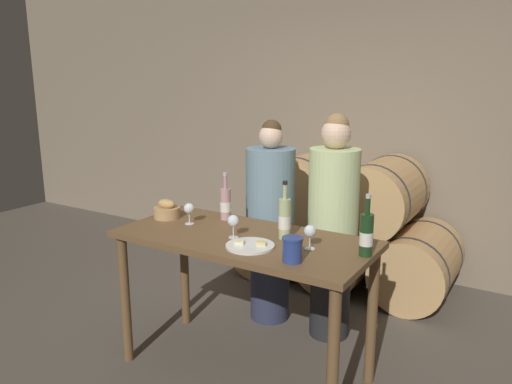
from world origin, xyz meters
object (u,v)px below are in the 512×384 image
wine_bottle_rose (226,203)px  wine_glass_center (310,232)px  person_right (333,227)px  wine_bottle_red (366,235)px  person_left (270,223)px  blue_crock (292,249)px  wine_bottle_white (285,218)px  tasting_table (244,256)px  wine_glass_left (233,221)px  bread_basket (167,211)px  cheese_plate (250,246)px  wine_glass_far_left (189,209)px

wine_bottle_rose → wine_glass_center: bearing=-18.4°
person_right → wine_bottle_red: 0.84m
person_left → blue_crock: person_left is taller
wine_bottle_white → wine_bottle_rose: (-0.54, 0.16, -0.01)m
tasting_table → wine_bottle_white: wine_bottle_white is taller
person_right → blue_crock: (0.17, -0.95, 0.17)m
wine_bottle_white → wine_bottle_rose: bearing=164.0°
wine_glass_left → wine_glass_center: bearing=6.2°
bread_basket → wine_glass_center: size_ratio=1.27×
person_right → bread_basket: (-0.96, -0.66, 0.14)m
person_left → wine_bottle_red: size_ratio=4.52×
person_right → blue_crock: bearing=-80.1°
wine_bottle_rose → wine_glass_left: bearing=-48.7°
wine_bottle_white → blue_crock: 0.39m
bread_basket → tasting_table: bearing=-5.4°
wine_bottle_red → blue_crock: size_ratio=2.57×
person_right → wine_bottle_red: person_right is taller
person_right → wine_bottle_red: (0.47, -0.67, 0.21)m
person_left → person_right: 0.51m
wine_bottle_rose → blue_crock: 0.89m
wine_bottle_white → wine_bottle_rose: 0.56m
wine_glass_center → wine_bottle_white: bearing=155.9°
cheese_plate → wine_bottle_rose: bearing=138.4°
person_right → tasting_table: bearing=-111.4°
wine_glass_center → blue_crock: bearing=-88.8°
person_left → wine_bottle_white: 0.83m
blue_crock → cheese_plate: bearing=165.9°
wine_glass_far_left → wine_bottle_white: bearing=5.3°
tasting_table → wine_glass_left: size_ratio=11.17×
person_right → wine_glass_left: person_right is taller
bread_basket → wine_glass_far_left: 0.24m
wine_glass_center → wine_bottle_red: bearing=12.1°
person_right → wine_glass_left: 0.87m
tasting_table → blue_crock: 0.55m
wine_bottle_white → tasting_table: bearing=-158.7°
person_right → wine_bottle_rose: (-0.59, -0.48, 0.20)m
person_right → cheese_plate: person_right is taller
wine_bottle_rose → cheese_plate: bearing=-41.6°
wine_bottle_rose → blue_crock: size_ratio=2.41×
wine_bottle_red → person_left: bearing=145.9°
bread_basket → wine_bottle_red: bearing=-0.0°
person_left → wine_glass_center: bearing=-47.3°
tasting_table → wine_glass_far_left: wine_glass_far_left is taller
person_right → wine_glass_left: (-0.32, -0.78, 0.19)m
wine_glass_left → wine_glass_far_left: bearing=168.3°
tasting_table → person_right: person_right is taller
person_right → person_left: bearing=-180.0°
wine_glass_far_left → bread_basket: bearing=171.0°
wine_bottle_white → wine_glass_far_left: wine_bottle_white is taller
cheese_plate → wine_glass_left: 0.22m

